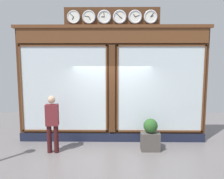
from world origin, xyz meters
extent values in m
cube|color=#4C2B16|center=(0.00, -0.15, 1.84)|extent=(6.13, 0.30, 3.68)
cube|color=#191E33|center=(0.00, 0.02, 0.14)|extent=(6.13, 0.08, 0.28)
cube|color=brown|center=(0.00, 0.04, 3.45)|extent=(6.01, 0.08, 0.46)
cube|color=brown|center=(0.00, 0.02, 3.73)|extent=(6.25, 0.20, 0.10)
cube|color=silver|center=(-1.56, 0.01, 1.76)|extent=(2.71, 0.02, 2.72)
cube|color=brown|center=(-1.56, 0.04, 3.14)|extent=(2.81, 0.04, 0.05)
cube|color=brown|center=(-1.56, 0.04, 0.37)|extent=(2.81, 0.04, 0.05)
cube|color=brown|center=(-2.94, 0.04, 1.76)|extent=(0.05, 0.04, 2.82)
cube|color=brown|center=(-0.18, 0.04, 1.76)|extent=(0.05, 0.04, 2.82)
cube|color=silver|center=(1.56, 0.01, 1.76)|extent=(2.71, 0.02, 2.72)
cube|color=brown|center=(1.56, 0.04, 3.14)|extent=(2.81, 0.04, 0.05)
cube|color=brown|center=(1.56, 0.04, 0.37)|extent=(2.81, 0.04, 0.05)
cube|color=brown|center=(2.94, 0.04, 1.76)|extent=(0.05, 0.04, 2.82)
cube|color=brown|center=(0.18, 0.04, 1.76)|extent=(0.05, 0.04, 2.82)
cube|color=#4C2B16|center=(0.00, 0.03, 1.76)|extent=(0.20, 0.10, 2.82)
cube|color=#4C2B16|center=(0.00, -0.02, 4.02)|extent=(2.99, 0.06, 0.61)
cylinder|color=white|center=(-1.19, 0.06, 4.02)|extent=(0.34, 0.02, 0.34)
torus|color=silver|center=(-1.19, 0.06, 4.02)|extent=(0.42, 0.05, 0.42)
cube|color=black|center=(-1.23, 0.07, 4.03)|extent=(0.09, 0.01, 0.05)
cube|color=black|center=(-1.23, 0.07, 4.07)|extent=(0.10, 0.01, 0.12)
sphere|color=black|center=(-1.19, 0.08, 4.02)|extent=(0.02, 0.02, 0.02)
cylinder|color=white|center=(-0.71, 0.06, 4.02)|extent=(0.34, 0.02, 0.34)
torus|color=silver|center=(-0.71, 0.06, 4.02)|extent=(0.42, 0.05, 0.42)
cube|color=black|center=(-0.69, 0.07, 4.05)|extent=(0.07, 0.01, 0.08)
cube|color=black|center=(-0.78, 0.07, 4.04)|extent=(0.14, 0.01, 0.06)
sphere|color=black|center=(-0.71, 0.08, 4.02)|extent=(0.02, 0.02, 0.02)
cylinder|color=white|center=(-0.24, 0.06, 4.02)|extent=(0.34, 0.02, 0.34)
torus|color=silver|center=(-0.24, 0.06, 4.02)|extent=(0.42, 0.06, 0.42)
cube|color=black|center=(-0.28, 0.07, 3.99)|extent=(0.09, 0.01, 0.06)
cube|color=black|center=(-0.19, 0.07, 4.07)|extent=(0.11, 0.01, 0.11)
sphere|color=black|center=(-0.24, 0.08, 4.02)|extent=(0.02, 0.02, 0.02)
cylinder|color=white|center=(0.24, 0.06, 4.02)|extent=(0.34, 0.02, 0.34)
torus|color=silver|center=(0.24, 0.06, 4.02)|extent=(0.42, 0.06, 0.42)
cube|color=black|center=(0.28, 0.07, 4.02)|extent=(0.09, 0.01, 0.02)
cube|color=black|center=(0.25, 0.07, 4.09)|extent=(0.03, 0.01, 0.14)
sphere|color=black|center=(0.24, 0.08, 4.02)|extent=(0.02, 0.02, 0.02)
cylinder|color=white|center=(0.71, 0.06, 4.02)|extent=(0.34, 0.02, 0.34)
torus|color=silver|center=(0.71, 0.06, 4.02)|extent=(0.41, 0.05, 0.41)
cube|color=black|center=(0.69, 0.07, 3.98)|extent=(0.06, 0.01, 0.09)
cube|color=black|center=(0.78, 0.07, 4.03)|extent=(0.14, 0.01, 0.04)
sphere|color=black|center=(0.71, 0.08, 4.02)|extent=(0.02, 0.02, 0.02)
cylinder|color=white|center=(1.19, 0.06, 4.02)|extent=(0.34, 0.02, 0.34)
torus|color=silver|center=(1.19, 0.06, 4.02)|extent=(0.41, 0.04, 0.41)
cube|color=black|center=(1.21, 0.07, 3.98)|extent=(0.06, 0.01, 0.09)
cube|color=black|center=(1.24, 0.07, 4.07)|extent=(0.11, 0.01, 0.11)
sphere|color=black|center=(1.19, 0.08, 4.02)|extent=(0.02, 0.02, 0.02)
cylinder|color=#3A1316|center=(1.82, 0.96, 0.41)|extent=(0.14, 0.14, 0.82)
cylinder|color=#3A1316|center=(1.62, 0.95, 0.41)|extent=(0.14, 0.14, 0.82)
cube|color=maroon|center=(1.72, 0.96, 1.13)|extent=(0.37, 0.24, 0.62)
sphere|color=tan|center=(1.72, 0.96, 1.58)|extent=(0.22, 0.22, 0.22)
cube|color=#4C4742|center=(-1.16, 0.75, 0.27)|extent=(0.56, 0.36, 0.55)
sphere|color=#285623|center=(-1.16, 0.75, 0.76)|extent=(0.43, 0.43, 0.43)
camera|label=1|loc=(-0.11, 7.61, 2.77)|focal=38.10mm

